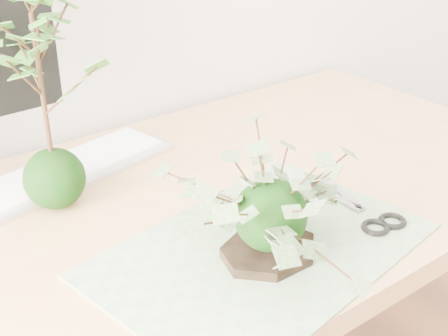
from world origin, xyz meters
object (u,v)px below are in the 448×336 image
(ivy_kokedama, at_px, (272,184))
(keyboard, at_px, (56,175))
(desk, at_px, (146,264))
(maple_kokedama, at_px, (34,30))

(ivy_kokedama, xyz_separation_m, keyboard, (-0.15, 0.41, -0.11))
(desk, height_order, maple_kokedama, maple_kokedama)
(desk, bearing_deg, maple_kokedama, 125.70)
(keyboard, bearing_deg, maple_kokedama, -123.18)
(ivy_kokedama, bearing_deg, desk, 114.71)
(maple_kokedama, relative_size, keyboard, 0.89)
(maple_kokedama, bearing_deg, desk, -54.30)
(desk, height_order, keyboard, keyboard)
(maple_kokedama, distance_m, keyboard, 0.30)
(desk, relative_size, maple_kokedama, 3.81)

